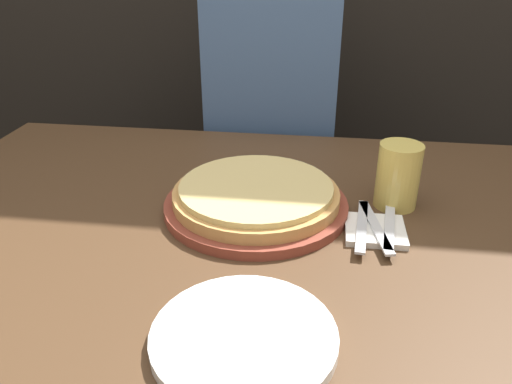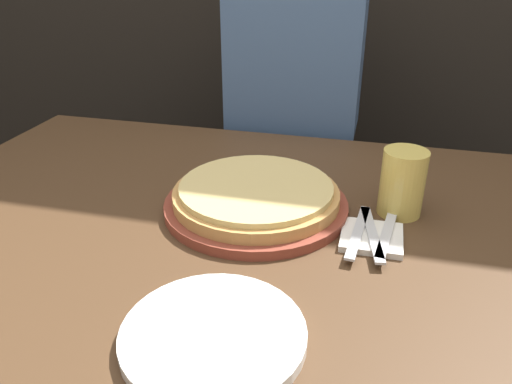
{
  "view_description": "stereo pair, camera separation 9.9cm",
  "coord_description": "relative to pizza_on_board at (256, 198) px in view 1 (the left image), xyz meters",
  "views": [
    {
      "loc": [
        0.14,
        -0.81,
        1.23
      ],
      "look_at": [
        0.02,
        0.07,
        0.79
      ],
      "focal_mm": 35.0,
      "sensor_mm": 36.0,
      "label": 1
    },
    {
      "loc": [
        0.24,
        -0.79,
        1.23
      ],
      "look_at": [
        0.02,
        0.07,
        0.79
      ],
      "focal_mm": 35.0,
      "sensor_mm": 36.0,
      "label": 2
    }
  ],
  "objects": [
    {
      "name": "dining_table",
      "position": [
        -0.02,
        -0.07,
        -0.4
      ],
      "size": [
        1.46,
        1.02,
        0.75
      ],
      "color": "#4C331E",
      "rests_on": "ground_plane"
    },
    {
      "name": "dinner_plate",
      "position": [
        0.03,
        -0.37,
        -0.02
      ],
      "size": [
        0.26,
        0.26,
        0.02
      ],
      "color": "white",
      "rests_on": "dining_table"
    },
    {
      "name": "spoon",
      "position": [
        0.26,
        -0.06,
        -0.01
      ],
      "size": [
        0.04,
        0.16,
        0.0
      ],
      "color": "silver",
      "rests_on": "napkin_stack"
    },
    {
      "name": "pizza_on_board",
      "position": [
        0.0,
        0.0,
        0.0
      ],
      "size": [
        0.37,
        0.37,
        0.06
      ],
      "color": "brown",
      "rests_on": "dining_table"
    },
    {
      "name": "fork",
      "position": [
        0.21,
        -0.06,
        -0.01
      ],
      "size": [
        0.03,
        0.19,
        0.0
      ],
      "color": "silver",
      "rests_on": "napkin_stack"
    },
    {
      "name": "diner_person",
      "position": [
        -0.03,
        0.59,
        -0.11
      ],
      "size": [
        0.38,
        0.2,
        1.34
      ],
      "color": "#33333D",
      "rests_on": "ground_plane"
    },
    {
      "name": "napkin_stack",
      "position": [
        0.23,
        -0.06,
        -0.02
      ],
      "size": [
        0.11,
        0.11,
        0.01
      ],
      "color": "white",
      "rests_on": "dining_table"
    },
    {
      "name": "beer_glass",
      "position": [
        0.28,
        0.06,
        0.05
      ],
      "size": [
        0.09,
        0.09,
        0.13
      ],
      "color": "#E5C65B",
      "rests_on": "dining_table"
    },
    {
      "name": "dinner_knife",
      "position": [
        0.23,
        -0.06,
        -0.01
      ],
      "size": [
        0.05,
        0.19,
        0.0
      ],
      "color": "silver",
      "rests_on": "napkin_stack"
    }
  ]
}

